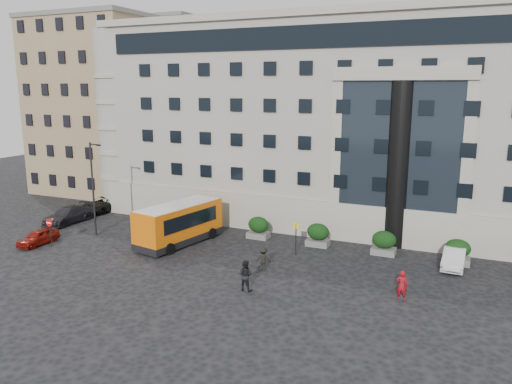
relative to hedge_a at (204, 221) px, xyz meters
The scene contains 23 objects.
ground 8.81m from the hedge_a, 62.85° to the right, with size 120.00×120.00×0.00m, color black.
civic_building 19.15m from the hedge_a, 54.85° to the left, with size 44.00×24.00×18.00m, color gray.
entrance_column 17.13m from the hedge_a, ahead, with size 1.80×1.80×13.00m, color black.
apartment_near 25.12m from the hedge_a, 148.62° to the left, with size 14.00×14.00×20.00m, color #89714F.
apartment_far 39.27m from the hedge_a, 127.29° to the left, with size 13.00×13.00×22.00m, color #7F644A.
hedge_a is the anchor object (origin of this frame).
hedge_b 5.20m from the hedge_a, ahead, with size 1.80×1.26×1.84m.
hedge_c 10.40m from the hedge_a, ahead, with size 1.80×1.26×1.84m.
hedge_d 15.60m from the hedge_a, ahead, with size 1.80×1.26×1.84m.
hedge_e 20.80m from the hedge_a, ahead, with size 1.80×1.26×1.84m.
street_lamp 9.89m from the hedge_a, 148.84° to the right, with size 1.16×0.18×8.00m.
bus_stop_sign 9.94m from the hedge_a, 16.42° to the right, with size 0.50×0.08×2.52m.
no_entry_sign 12.64m from the hedge_a, 135.52° to the right, with size 0.64×0.16×2.32m.
minibus 4.00m from the hedge_a, 91.73° to the right, with size 4.17×8.20×3.27m.
red_truck 11.49m from the hedge_a, 147.50° to the left, with size 3.68×5.85×2.92m.
parked_car_a 13.63m from the hedge_a, 139.94° to the right, with size 1.45×3.62×1.23m, color maroon.
parked_car_b 13.27m from the hedge_a, 168.48° to the right, with size 1.32×3.80×1.25m, color black.
parked_car_c 13.30m from the hedge_a, 167.92° to the right, with size 2.15×5.30×1.54m, color black.
parked_car_d 13.20m from the hedge_a, behind, with size 2.41×5.22×1.45m, color black.
white_taxi 20.65m from the hedge_a, ahead, with size 1.46×4.17×1.38m, color silver.
pedestrian_a 19.70m from the hedge_a, 24.01° to the right, with size 0.67×0.44×1.84m, color maroon.
pedestrian_b 13.67m from the hedge_a, 49.86° to the right, with size 0.96×0.75×1.98m, color black.
pedestrian_c 10.91m from the hedge_a, 38.63° to the right, with size 1.07×0.62×1.66m, color black.
Camera 1 is at (17.24, -29.29, 12.57)m, focal length 35.00 mm.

